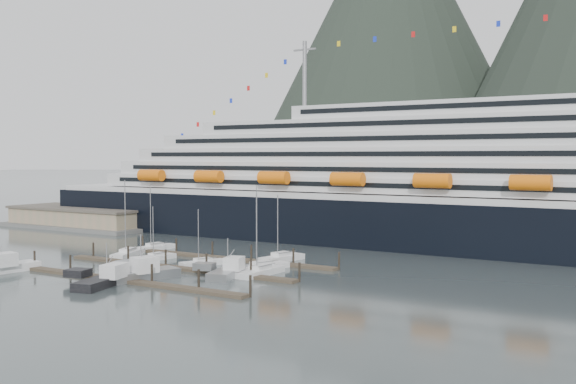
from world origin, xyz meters
name	(u,v)px	position (x,y,z in m)	size (l,w,h in m)	color
ground	(186,275)	(0.00, 0.00, 0.00)	(1600.00, 1600.00, 0.00)	#475253
cruise_ship	(471,191)	(30.03, 54.94, 12.04)	(210.00, 30.40, 50.30)	black
warehouse	(83,219)	(-72.00, 42.00, 2.25)	(46.00, 20.00, 5.80)	#595956
dock_near	(118,279)	(-4.93, -9.95, 0.31)	(48.18, 2.28, 3.20)	#3F3428
dock_mid	(175,267)	(-4.93, 3.05, 0.31)	(48.18, 2.28, 3.20)	#3F3428
dock_far	(222,258)	(-4.93, 16.05, 0.31)	(48.18, 2.28, 3.20)	#3F3428
sailboat_a	(157,258)	(-14.71, 9.04, 0.39)	(3.03, 8.03, 10.31)	silver
sailboat_b	(128,254)	(-22.44, 9.45, 0.43)	(6.02, 10.49, 15.14)	silver
sailboat_c	(203,263)	(-3.38, 8.51, 0.38)	(5.27, 8.54, 10.31)	silver
sailboat_d	(261,267)	(7.90, 10.18, 0.42)	(5.46, 10.87, 14.77)	silver
sailboat_e	(155,248)	(-24.30, 18.77, 0.42)	(3.97, 9.70, 13.84)	silver
sailboat_f	(281,259)	(5.68, 19.99, 0.43)	(4.77, 10.10, 12.69)	silver
sailboat_h	(260,273)	(10.65, 5.84, 0.44)	(3.25, 9.99, 14.19)	silver
trawler_b	(141,273)	(-2.98, -7.18, 0.97)	(10.24, 12.58, 7.80)	#999C9F
trawler_c	(106,279)	(-4.42, -12.92, 0.88)	(10.09, 13.75, 6.78)	black
trawler_e	(227,271)	(6.99, 1.81, 0.88)	(8.82, 11.00, 6.78)	#999C9F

